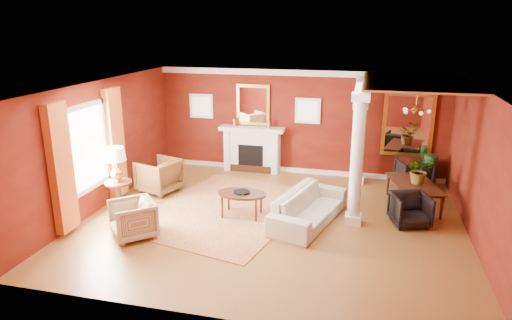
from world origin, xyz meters
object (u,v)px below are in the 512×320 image
(sofa, at_px, (309,202))
(coffee_table, at_px, (242,195))
(dining_table, at_px, (415,188))
(side_table, at_px, (117,169))
(armchair_leopard, at_px, (159,174))
(armchair_stripe, at_px, (133,218))

(sofa, bearing_deg, coffee_table, 106.46)
(coffee_table, bearing_deg, sofa, 0.94)
(sofa, bearing_deg, dining_table, -41.80)
(coffee_table, distance_m, dining_table, 4.03)
(coffee_table, relative_size, side_table, 0.73)
(sofa, bearing_deg, side_table, 110.97)
(coffee_table, bearing_deg, dining_table, 21.53)
(dining_table, bearing_deg, sofa, 108.43)
(armchair_leopard, height_order, coffee_table, armchair_leopard)
(sofa, relative_size, coffee_table, 2.16)
(armchair_leopard, xyz_separation_m, armchair_stripe, (0.61, -2.48, -0.05))
(sofa, bearing_deg, armchair_stripe, 130.48)
(coffee_table, xyz_separation_m, side_table, (-2.78, -0.38, 0.51))
(armchair_stripe, bearing_deg, sofa, 72.83)
(armchair_stripe, relative_size, dining_table, 0.51)
(sofa, bearing_deg, armchair_leopard, 92.01)
(armchair_stripe, distance_m, dining_table, 6.33)
(sofa, height_order, side_table, side_table)
(armchair_leopard, relative_size, coffee_table, 0.86)
(armchair_leopard, bearing_deg, sofa, 95.59)
(armchair_leopard, xyz_separation_m, coffee_table, (2.44, -0.97, 0.03))
(side_table, relative_size, dining_table, 0.92)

